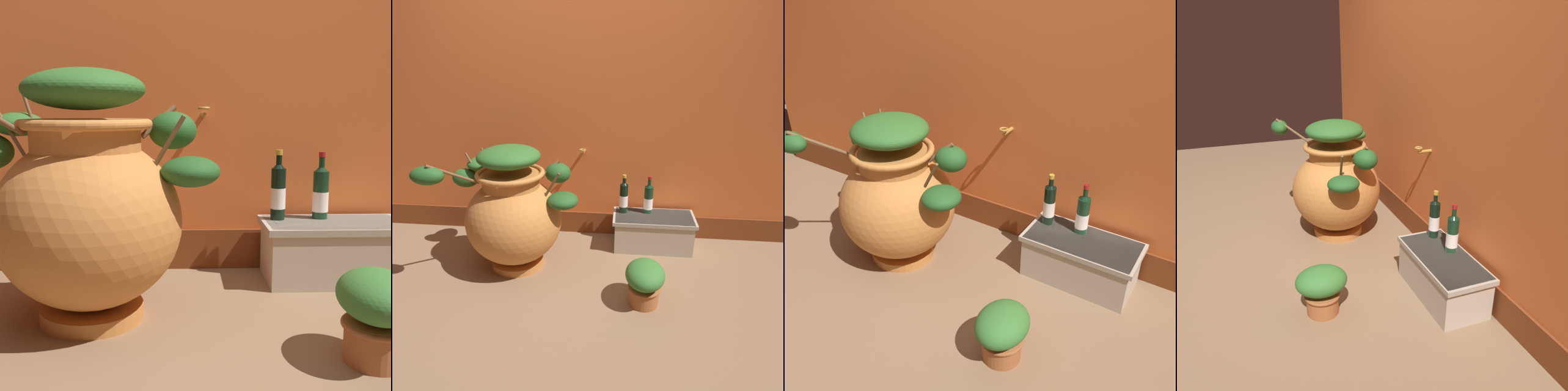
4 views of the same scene
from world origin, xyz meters
TOP-DOWN VIEW (x-y plane):
  - ground_plane at (0.00, 0.00)m, footprint 7.00×7.00m
  - back_wall at (0.00, 1.20)m, footprint 4.40×0.33m
  - terracotta_urn at (-0.42, 0.52)m, footprint 1.02×0.78m
  - stone_ledge at (0.63, 0.90)m, footprint 0.66×0.33m
  - wine_bottle_left at (0.38, 0.96)m, footprint 0.07×0.07m
  - wine_bottle_middle at (0.58, 0.98)m, footprint 0.07×0.07m
  - potted_shrub at (0.53, 0.15)m, footprint 0.25×0.30m

SIDE VIEW (x-z plane):
  - ground_plane at x=0.00m, z-range 0.00..0.00m
  - stone_ledge at x=0.63m, z-range 0.01..0.29m
  - potted_shrub at x=0.53m, z-range 0.02..0.32m
  - wine_bottle_middle at x=0.58m, z-range 0.25..0.56m
  - wine_bottle_left at x=0.38m, z-range 0.25..0.58m
  - terracotta_urn at x=-0.42m, z-range -0.02..0.91m
  - back_wall at x=0.00m, z-range -0.01..2.59m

